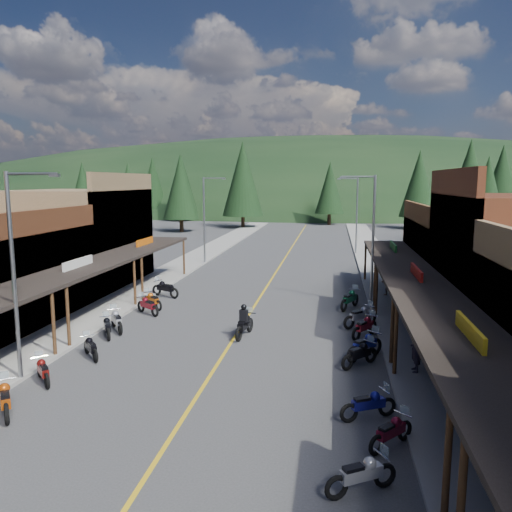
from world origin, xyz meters
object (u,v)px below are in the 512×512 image
at_px(bike_east_4, 391,430).
at_px(bike_east_5, 368,403).
at_px(pine_9, 487,191).
at_px(pedestrian_east_b, 387,283).
at_px(bike_west_7, 107,326).
at_px(bike_east_10, 350,298).
at_px(pine_8, 129,194).
at_px(pine_10, 181,187).
at_px(streetlight_3, 355,212).
at_px(bike_west_6, 91,347).
at_px(pine_11, 469,185).
at_px(bike_east_7, 365,344).
at_px(bike_west_5, 43,370).
at_px(bike_west_4, 5,397).
at_px(streetlight_2, 371,234).
at_px(bike_east_8, 365,326).
at_px(pedestrian_east_a, 416,348).
at_px(shop_west_3, 79,238).
at_px(pine_3, 330,188).
at_px(pine_1, 182,183).
at_px(bike_west_9, 148,305).
at_px(rider_on_bike, 244,323).
at_px(bike_west_10, 152,299).
at_px(bike_west_8, 117,319).
at_px(shop_east_3, 472,260).
at_px(streetlight_0, 17,267).
at_px(bike_east_9, 360,315).
at_px(streetlight_1, 206,216).
at_px(pine_5, 502,179).
at_px(pine_0, 83,188).
at_px(pine_7, 153,183).
at_px(pine_2, 243,179).

height_order(bike_east_4, bike_east_5, bike_east_5).
relative_size(pine_9, pedestrian_east_b, 6.62).
bearing_deg(bike_west_7, bike_east_10, 1.42).
bearing_deg(pine_9, pine_8, -173.80).
bearing_deg(pine_10, pine_8, -111.80).
height_order(streetlight_3, bike_west_6, streetlight_3).
bearing_deg(pine_11, bike_east_7, -109.30).
bearing_deg(bike_west_5, bike_west_4, -126.69).
relative_size(streetlight_2, pine_8, 0.80).
bearing_deg(bike_east_5, pine_10, 175.72).
relative_size(bike_east_8, pedestrian_east_a, 1.11).
distance_m(shop_west_3, pine_10, 39.07).
relative_size(pine_3, bike_west_5, 5.85).
xyz_separation_m(pine_1, bike_west_9, (18.22, -66.03, -6.65)).
height_order(pine_11, bike_west_9, pine_11).
height_order(pine_10, rider_on_bike, pine_10).
xyz_separation_m(bike_west_10, bike_east_5, (11.93, -12.48, -0.01)).
height_order(bike_west_6, bike_east_7, bike_east_7).
height_order(pine_11, bike_west_8, pine_11).
bearing_deg(bike_east_5, rider_on_bike, -172.31).
height_order(shop_east_3, bike_west_9, shop_east_3).
distance_m(rider_on_bike, pedestrian_east_b, 12.66).
height_order(bike_west_7, bike_east_7, bike_east_7).
height_order(bike_west_5, pedestrian_east_b, pedestrian_east_b).
distance_m(pine_8, bike_west_5, 49.04).
bearing_deg(pedestrian_east_a, bike_west_6, -91.46).
relative_size(streetlight_0, bike_east_10, 3.43).
relative_size(streetlight_2, bike_east_5, 4.08).
bearing_deg(bike_west_6, bike_east_10, -0.16).
bearing_deg(bike_east_9, bike_west_4, -87.84).
height_order(pine_10, bike_west_6, pine_10).
bearing_deg(rider_on_bike, bike_east_7, -11.81).
bearing_deg(bike_east_10, pedestrian_east_a, -51.70).
xyz_separation_m(pine_9, bike_east_9, (-17.79, -41.67, -5.73)).
bearing_deg(pine_9, streetlight_1, -143.38).
xyz_separation_m(streetlight_0, pine_1, (-17.05, 76.00, 2.78)).
relative_size(bike_east_8, pedestrian_east_b, 1.32).
bearing_deg(pine_10, bike_east_4, -67.41).
distance_m(pine_1, bike_west_4, 81.02).
xyz_separation_m(bike_west_7, pedestrian_east_b, (14.57, 10.95, 0.41)).
bearing_deg(pine_5, pine_0, -172.30).
xyz_separation_m(streetlight_0, bike_west_9, (1.17, 9.97, -3.87)).
distance_m(shop_west_3, pine_0, 57.15).
bearing_deg(bike_west_7, pine_7, 78.48).
distance_m(bike_west_6, rider_on_bike, 7.27).
relative_size(pine_5, bike_west_9, 6.76).
bearing_deg(bike_east_5, pine_3, 154.52).
bearing_deg(streetlight_0, pine_2, 92.73).
bearing_deg(pine_7, shop_west_3, -74.28).
xyz_separation_m(shop_east_3, rider_on_bike, (-13.28, -10.57, -1.84)).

